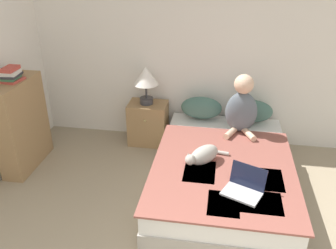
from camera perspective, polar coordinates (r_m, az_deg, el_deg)
name	(u,v)px	position (r m, az deg, el deg)	size (l,w,h in m)	color
wall_back	(211,45)	(4.42, 6.91, 12.60)	(5.41, 0.05, 2.55)	silver
bed	(222,173)	(3.84, 8.73, -7.67)	(1.40, 2.07, 0.39)	#9E998E
pillow_near	(201,108)	(4.46, 5.37, 2.69)	(0.51, 0.26, 0.28)	#42665B
pillow_far	(251,111)	(4.47, 13.24, 2.11)	(0.51, 0.26, 0.28)	#42665B
person_sitting	(242,107)	(4.13, 11.73, 2.73)	(0.37, 0.37, 0.69)	slate
cat_tabby	(203,155)	(3.56, 5.66, -4.90)	(0.43, 0.42, 0.18)	#A8A399
laptop_open	(244,187)	(3.25, 12.08, -9.85)	(0.40, 0.37, 0.23)	#B7B7BC
nightstand	(148,123)	(4.63, -3.20, 0.23)	(0.49, 0.37, 0.55)	#937047
table_lamp	(146,78)	(4.39, -3.58, 7.47)	(0.31, 0.31, 0.48)	#38383D
bookshelf	(22,125)	(4.37, -22.40, -0.04)	(0.25, 0.76, 1.05)	#99754C
book_stack_top	(11,74)	(4.15, -23.86, 7.35)	(0.20, 0.24, 0.16)	#B24238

